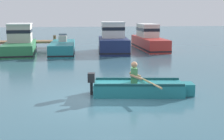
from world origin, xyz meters
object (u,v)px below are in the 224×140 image
Objects in this scene: moored_boat_green at (20,42)px; moored_boat_red at (149,40)px; moored_boat_navy at (113,41)px; rowboat_with_person at (140,88)px; moored_boat_teal at (63,48)px.

moored_boat_green is 10.07m from moored_boat_red.
moored_boat_green is 6.82m from moored_boat_navy.
rowboat_with_person is 0.64× the size of moored_boat_teal.
rowboat_with_person is at bearing -66.05° from moored_boat_green.
moored_boat_green is (-5.79, 13.04, 0.53)m from rowboat_with_person.
moored_boat_teal is at bearing -12.08° from moored_boat_green.
moored_boat_red is (4.22, 14.16, 0.51)m from rowboat_with_person.
moored_boat_navy is (0.99, 12.35, 0.59)m from rowboat_with_person.
moored_boat_green is at bearing -173.61° from moored_boat_red.
rowboat_with_person is 12.41m from moored_boat_navy.
moored_boat_teal is 1.21× the size of moored_boat_navy.
rowboat_with_person is 0.55× the size of moored_boat_red.
rowboat_with_person is at bearing -77.58° from moored_boat_teal.
moored_boat_green is at bearing 174.24° from moored_boat_navy.
moored_boat_green is 1.09× the size of moored_boat_teal.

